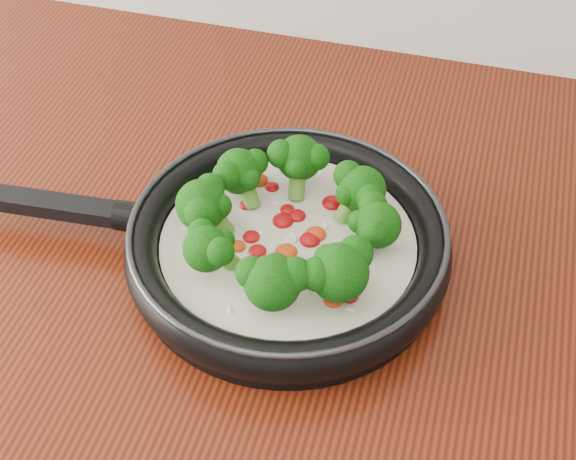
# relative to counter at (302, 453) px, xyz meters

# --- Properties ---
(counter) EXTENTS (1.60, 0.80, 0.90)m
(counter) POSITION_rel_counter_xyz_m (0.00, 0.00, 0.00)
(counter) COLOR #360E06
(counter) RESTS_ON ground
(skillet) EXTENTS (0.53, 0.36, 0.10)m
(skillet) POSITION_rel_counter_xyz_m (-0.01, -0.04, 0.49)
(skillet) COLOR black
(skillet) RESTS_ON counter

